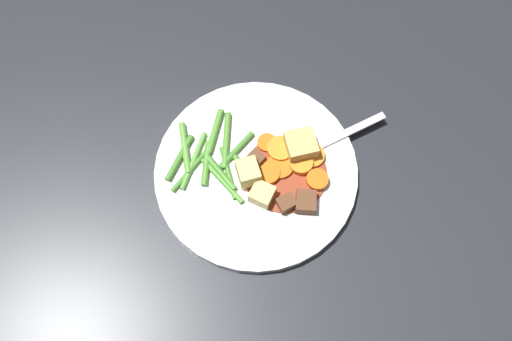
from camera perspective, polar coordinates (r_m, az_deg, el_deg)
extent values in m
plane|color=#26282D|center=(0.75, 0.00, -0.40)|extent=(3.00, 3.00, 0.00)
cylinder|color=white|center=(0.74, 0.00, -0.20)|extent=(0.26, 0.26, 0.01)
cylinder|color=#93381E|center=(0.73, 2.94, -0.31)|extent=(0.11, 0.11, 0.00)
cylinder|color=orange|center=(0.75, 1.24, 2.68)|extent=(0.03, 0.03, 0.01)
cylinder|color=orange|center=(0.73, 6.11, -0.96)|extent=(0.04, 0.04, 0.01)
cylinder|color=orange|center=(0.73, 1.24, -0.08)|extent=(0.04, 0.04, 0.01)
cylinder|color=orange|center=(0.74, 5.55, 1.47)|extent=(0.04, 0.04, 0.01)
cylinder|color=orange|center=(0.74, 2.41, 2.10)|extent=(0.03, 0.03, 0.01)
cylinder|color=orange|center=(0.73, 4.49, 0.70)|extent=(0.04, 0.04, 0.01)
cylinder|color=orange|center=(0.73, 2.39, 0.43)|extent=(0.05, 0.05, 0.01)
cube|color=#E5CC7A|center=(0.72, -0.78, -0.20)|extent=(0.04, 0.04, 0.03)
cube|color=#DBBC6B|center=(0.74, 4.47, 2.43)|extent=(0.05, 0.05, 0.03)
cube|color=#E5CC7A|center=(0.71, 0.61, -2.38)|extent=(0.03, 0.03, 0.02)
cube|color=brown|center=(0.71, 3.05, -3.27)|extent=(0.03, 0.03, 0.02)
cube|color=brown|center=(0.71, 4.98, -3.13)|extent=(0.03, 0.03, 0.02)
cube|color=brown|center=(0.73, -0.21, 0.90)|extent=(0.03, 0.03, 0.02)
cylinder|color=#66AD42|center=(0.74, -6.23, 0.96)|extent=(0.01, 0.08, 0.01)
cylinder|color=#599E38|center=(0.76, -4.11, 3.89)|extent=(0.02, 0.06, 0.01)
cylinder|color=#4C8E33|center=(0.74, -7.61, 1.26)|extent=(0.01, 0.07, 0.01)
cylinder|color=#4C8E33|center=(0.73, -3.54, -0.23)|extent=(0.05, 0.04, 0.01)
cylinder|color=#599E38|center=(0.73, -3.40, -1.01)|extent=(0.07, 0.04, 0.01)
cylinder|color=#4C8E33|center=(0.74, -6.49, 0.11)|extent=(0.03, 0.07, 0.01)
cylinder|color=#4C8E33|center=(0.73, -2.78, -0.22)|extent=(0.05, 0.06, 0.01)
cylinder|color=#599E38|center=(0.75, -2.97, 3.00)|extent=(0.03, 0.08, 0.01)
cylinder|color=#4C8E33|center=(0.74, -1.95, 2.04)|extent=(0.03, 0.06, 0.01)
cylinder|color=#4C8E33|center=(0.73, -0.56, -0.86)|extent=(0.07, 0.05, 0.01)
cylinder|color=#599E38|center=(0.74, -4.95, 0.74)|extent=(0.03, 0.06, 0.01)
cylinder|color=#66AD42|center=(0.75, -7.07, 2.23)|extent=(0.04, 0.07, 0.01)
cube|color=silver|center=(0.77, 9.04, 3.74)|extent=(0.08, 0.09, 0.00)
cube|color=silver|center=(0.75, 4.68, 1.67)|extent=(0.03, 0.03, 0.00)
cylinder|color=silver|center=(0.74, 2.30, 1.29)|extent=(0.03, 0.03, 0.00)
cylinder|color=silver|center=(0.74, 2.53, 0.90)|extent=(0.03, 0.03, 0.00)
cylinder|color=silver|center=(0.74, 2.76, 0.50)|extent=(0.03, 0.03, 0.00)
cylinder|color=silver|center=(0.74, 2.99, 0.10)|extent=(0.03, 0.03, 0.00)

